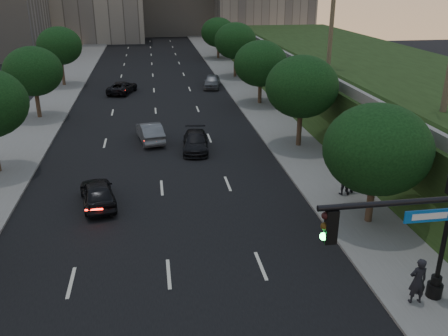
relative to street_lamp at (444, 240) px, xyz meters
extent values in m
cube|color=black|center=(-10.14, 28.25, -2.62)|extent=(16.00, 140.00, 0.02)
cube|color=slate|center=(0.11, 28.25, -2.56)|extent=(4.50, 140.00, 0.15)
cube|color=slate|center=(-20.39, 28.25, -2.56)|extent=(4.50, 140.00, 0.15)
cube|color=black|center=(11.86, 26.25, -0.63)|extent=(18.00, 90.00, 4.00)
cube|color=slate|center=(3.36, 26.25, 1.72)|extent=(0.35, 90.00, 0.70)
cylinder|color=#38281C|center=(0.16, 6.25, -1.20)|extent=(0.36, 0.36, 2.86)
ellipsoid|color=black|center=(0.16, 6.25, 1.40)|extent=(5.20, 5.20, 4.42)
cylinder|color=#38281C|center=(0.16, 18.25, -1.03)|extent=(0.36, 0.36, 3.21)
ellipsoid|color=black|center=(0.16, 18.25, 1.89)|extent=(5.20, 5.20, 4.42)
cylinder|color=#38281C|center=(0.16, 31.25, -1.20)|extent=(0.36, 0.36, 2.86)
ellipsoid|color=black|center=(0.16, 31.25, 1.40)|extent=(5.20, 5.20, 4.42)
cylinder|color=#38281C|center=(0.16, 45.25, -1.03)|extent=(0.36, 0.36, 3.21)
ellipsoid|color=black|center=(0.16, 45.25, 1.89)|extent=(5.20, 5.20, 4.42)
cylinder|color=#38281C|center=(0.16, 60.25, -1.20)|extent=(0.36, 0.36, 2.86)
ellipsoid|color=black|center=(0.16, 60.25, 1.40)|extent=(5.20, 5.20, 4.42)
cylinder|color=#38281C|center=(-20.44, 29.25, -1.14)|extent=(0.36, 0.36, 2.99)
ellipsoid|color=black|center=(-20.44, 29.25, 1.58)|extent=(5.00, 5.00, 4.25)
cylinder|color=#38281C|center=(-20.44, 43.25, -1.01)|extent=(0.36, 0.36, 3.26)
ellipsoid|color=black|center=(-20.44, 43.25, 1.95)|extent=(5.00, 5.00, 4.25)
cylinder|color=black|center=(-3.77, -3.72, 3.67)|extent=(5.40, 0.16, 0.16)
cube|color=black|center=(-6.07, -3.72, 3.12)|extent=(0.32, 0.22, 0.95)
sphere|color=black|center=(-6.25, -3.72, 3.45)|extent=(0.20, 0.20, 0.20)
sphere|color=#3F2B0A|center=(-6.25, -3.72, 3.15)|extent=(0.20, 0.20, 0.20)
sphere|color=#19F24C|center=(-6.25, -3.72, 2.85)|extent=(0.20, 0.20, 0.20)
cube|color=#0E5BB6|center=(-3.37, -3.72, 3.22)|extent=(1.40, 0.05, 0.35)
cylinder|color=black|center=(0.00, 0.00, -2.28)|extent=(0.60, 0.60, 0.70)
cylinder|color=black|center=(0.00, 0.00, -1.78)|extent=(0.40, 0.40, 0.40)
cylinder|color=black|center=(0.00, 0.00, 0.17)|extent=(0.18, 0.18, 3.60)
imported|color=black|center=(-13.65, 10.53, -1.91)|extent=(2.50, 4.53, 1.46)
imported|color=#5B5F64|center=(-10.71, 21.26, -1.89)|extent=(2.33, 4.72, 1.49)
imported|color=black|center=(-13.54, 38.32, -1.98)|extent=(3.52, 5.14, 1.31)
imported|color=black|center=(-7.47, 18.66, -1.98)|extent=(2.24, 4.64, 1.30)
imported|color=#5A5D62|center=(-3.52, 39.61, -1.89)|extent=(2.56, 4.63, 1.49)
imported|color=black|center=(-0.93, -0.22, -1.53)|extent=(0.70, 0.47, 1.91)
imported|color=black|center=(0.11, 9.53, -1.69)|extent=(0.91, 0.80, 1.60)
imported|color=black|center=(0.60, 9.67, -1.52)|extent=(1.19, 0.65, 1.93)
camera|label=1|loc=(-10.42, -13.86, 9.01)|focal=38.00mm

